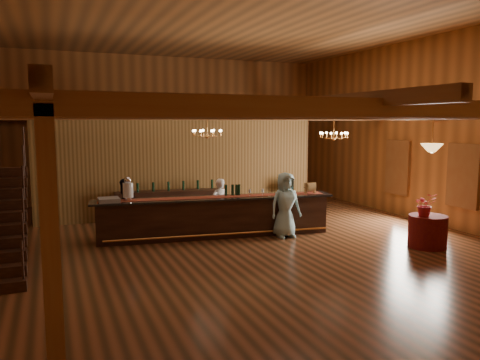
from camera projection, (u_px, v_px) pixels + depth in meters
name	position (u px, v px, depth m)	size (l,w,h in m)	color
floor	(239.00, 238.00, 12.15)	(14.00, 14.00, 0.00)	brown
ceiling	(239.00, 20.00, 11.47)	(14.00, 14.00, 0.00)	#A36935
wall_back	(172.00, 129.00, 18.24)	(12.00, 0.10, 5.50)	#A76430
wall_front	(468.00, 144.00, 5.38)	(12.00, 0.10, 5.50)	#A76430
wall_right	(424.00, 131.00, 14.06)	(0.10, 14.00, 5.50)	#A76430
beam_grid	(232.00, 113.00, 12.21)	(11.90, 13.90, 0.39)	brown
support_posts	(247.00, 180.00, 11.49)	(9.20, 10.20, 3.20)	brown
partition_wall	(184.00, 168.00, 14.98)	(9.00, 0.18, 3.10)	brown
window_right_front	(463.00, 176.00, 12.72)	(0.12, 1.05, 1.75)	white
window_right_back	(398.00, 167.00, 15.11)	(0.12, 1.05, 1.75)	white
staircase	(0.00, 223.00, 9.30)	(1.00, 2.80, 2.00)	#361E13
backroom_boxes	(175.00, 190.00, 17.02)	(4.10, 0.60, 1.10)	#361E13
tasting_bar	(216.00, 217.00, 12.27)	(6.37, 1.62, 1.07)	#361E13
beverage_dispenser	(128.00, 189.00, 11.67)	(0.26, 0.26, 0.60)	silver
glass_rack_tray	(109.00, 200.00, 11.49)	(0.50, 0.50, 0.10)	gray
raffle_drum	(310.00, 187.00, 12.80)	(0.34, 0.24, 0.30)	#A5783F
bar_bottle_0	(226.00, 190.00, 12.39)	(0.07, 0.07, 0.30)	black
bar_bottle_1	(233.00, 190.00, 12.43)	(0.07, 0.07, 0.30)	black
bar_bottle_2	(237.00, 190.00, 12.46)	(0.07, 0.07, 0.30)	black
bar_bottle_3	(239.00, 190.00, 12.48)	(0.07, 0.07, 0.30)	black
backbar_shelf	(169.00, 205.00, 14.45)	(3.23, 0.50, 0.91)	#361E13
round_table	(428.00, 231.00, 11.25)	(0.90, 0.90, 0.78)	#631208
chandelier_left	(207.00, 133.00, 12.50)	(0.80, 0.80, 0.64)	#CF843C
chandelier_right	(334.00, 135.00, 13.30)	(0.80, 0.80, 0.72)	#CF843C
pendant_lamp	(432.00, 148.00, 11.00)	(0.52, 0.52, 0.90)	#CF843C
bartender	(219.00, 205.00, 12.96)	(0.53, 0.35, 1.46)	white
staff_second	(125.00, 208.00, 12.12)	(0.76, 0.59, 1.56)	black
guest	(285.00, 205.00, 12.20)	(0.83, 0.54, 1.71)	#90BFC6
floor_plant	(285.00, 194.00, 16.00)	(0.62, 0.50, 1.13)	#2A5F1E
table_flowers	(425.00, 205.00, 11.09)	(0.50, 0.43, 0.56)	#AC1B25
table_vase	(425.00, 209.00, 11.19)	(0.15, 0.15, 0.30)	#CF843C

